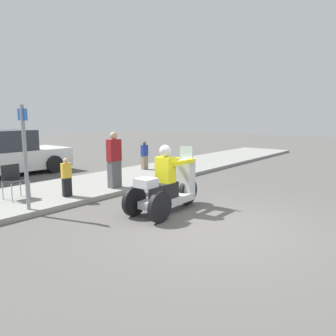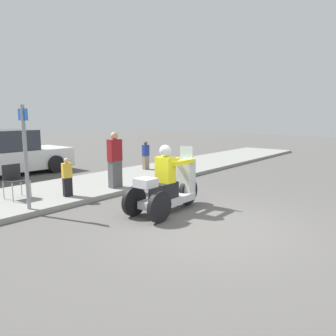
# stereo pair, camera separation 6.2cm
# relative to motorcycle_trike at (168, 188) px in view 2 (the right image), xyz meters

# --- Properties ---
(ground_plane) EXTENTS (60.00, 60.00, 0.00)m
(ground_plane) POSITION_rel_motorcycle_trike_xyz_m (-0.34, -1.27, -0.54)
(ground_plane) COLOR #565451
(sidewalk_strip) EXTENTS (28.00, 2.80, 0.12)m
(sidewalk_strip) POSITION_rel_motorcycle_trike_xyz_m (-0.34, 3.33, -0.48)
(sidewalk_strip) COLOR gray
(sidewalk_strip) RESTS_ON ground
(motorcycle_trike) EXTENTS (2.09, 0.80, 1.48)m
(motorcycle_trike) POSITION_rel_motorcycle_trike_xyz_m (0.00, 0.00, 0.00)
(motorcycle_trike) COLOR black
(motorcycle_trike) RESTS_ON ground
(spectator_end_of_line) EXTENTS (0.38, 0.24, 1.54)m
(spectator_end_of_line) POSITION_rel_motorcycle_trike_xyz_m (0.56, 2.35, 0.33)
(spectator_end_of_line) COLOR #515156
(spectator_end_of_line) RESTS_ON sidewalk_strip
(spectator_far_back) EXTENTS (0.25, 0.16, 1.05)m
(spectator_far_back) POSITION_rel_motorcycle_trike_xyz_m (3.38, 3.82, 0.09)
(spectator_far_back) COLOR gray
(spectator_far_back) RESTS_ON sidewalk_strip
(spectator_near_curb) EXTENTS (0.25, 0.18, 0.96)m
(spectator_near_curb) POSITION_rel_motorcycle_trike_xyz_m (-0.86, 2.51, 0.05)
(spectator_near_curb) COLOR black
(spectator_near_curb) RESTS_ON sidewalk_strip
(folding_chair_set_back) EXTENTS (0.47, 0.47, 0.82)m
(folding_chair_set_back) POSITION_rel_motorcycle_trike_xyz_m (-1.78, 3.32, 0.09)
(folding_chair_set_back) COLOR #A5A8AD
(folding_chair_set_back) RESTS_ON sidewalk_strip
(street_sign) EXTENTS (0.08, 0.36, 2.20)m
(street_sign) POSITION_rel_motorcycle_trike_xyz_m (-2.05, 2.18, 0.78)
(street_sign) COLOR gray
(street_sign) RESTS_ON sidewalk_strip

